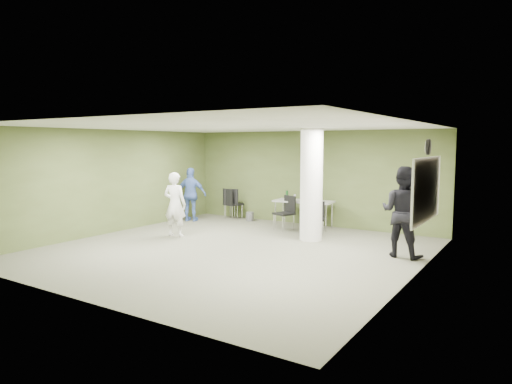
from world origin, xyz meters
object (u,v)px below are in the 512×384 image
Objects in this scene: folding_table at (303,202)px; man_blue at (191,195)px; chair_back_left at (233,201)px; woman_white at (175,204)px; man_black at (403,212)px.

folding_table is 3.59m from man_blue.
chair_back_left is (-2.63, 0.20, -0.17)m from folding_table.
man_blue reaches higher than chair_back_left.
chair_back_left is 0.59× the size of woman_white.
woman_white is at bearing 16.99° from man_black.
woman_white reaches higher than folding_table.
folding_table is at bearing 161.41° from chair_back_left.
chair_back_left is 0.59× the size of man_blue.
man_black is (5.93, -2.08, 0.39)m from chair_back_left.
woman_white is 0.87× the size of man_black.
folding_table is 3.81m from man_black.
man_black reaches higher than man_blue.
man_black is 6.88m from man_blue.
folding_table is at bearing 174.38° from man_blue.
woman_white is (-2.30, -2.86, 0.09)m from folding_table.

